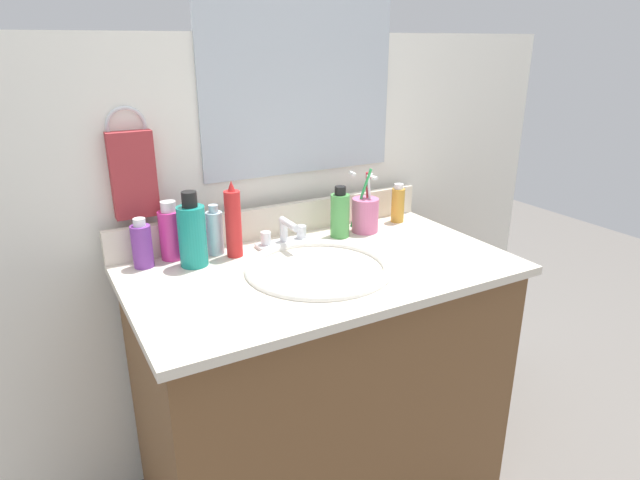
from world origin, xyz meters
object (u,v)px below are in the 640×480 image
object	(u,v)px
hand_towel	(133,175)
bottle_soap_pink	(171,233)
bottle_oil_amber	(398,204)
bottle_gel_clear	(215,232)
bottle_spray_red	(233,223)
bottle_toner_green	(340,214)
bottle_mouthwash_teal	(192,234)
cup_pink	(365,214)
bottle_cream_purple	(142,245)
faucet	(285,236)

from	to	relation	value
hand_towel	bottle_soap_pink	world-z (taller)	hand_towel
bottle_oil_amber	bottle_gel_clear	bearing A→B (deg)	178.69
bottle_spray_red	bottle_toner_green	size ratio (longest dim) A/B	1.37
hand_towel	bottle_toner_green	size ratio (longest dim) A/B	1.46
bottle_mouthwash_teal	cup_pink	distance (m)	0.53
bottle_mouthwash_teal	bottle_spray_red	bearing A→B (deg)	4.81
bottle_gel_clear	cup_pink	bearing A→B (deg)	-5.37
bottle_gel_clear	bottle_soap_pink	distance (m)	0.11
bottle_oil_amber	bottle_soap_pink	size ratio (longest dim) A/B	0.79
bottle_gel_clear	bottle_oil_amber	bearing A→B (deg)	-1.31
bottle_cream_purple	bottle_oil_amber	bearing A→B (deg)	-1.19
faucet	cup_pink	bearing A→B (deg)	-1.32
hand_towel	bottle_oil_amber	world-z (taller)	hand_towel
faucet	bottle_soap_pink	world-z (taller)	bottle_soap_pink
cup_pink	bottle_cream_purple	bearing A→B (deg)	175.97
hand_towel	bottle_toner_green	bearing A→B (deg)	-12.91
faucet	hand_towel	bearing A→B (deg)	162.44
bottle_gel_clear	bottle_toner_green	world-z (taller)	bottle_toner_green
faucet	bottle_oil_amber	world-z (taller)	bottle_oil_amber
hand_towel	bottle_toner_green	world-z (taller)	hand_towel
bottle_gel_clear	bottle_cream_purple	world-z (taller)	bottle_gel_clear
faucet	bottle_soap_pink	distance (m)	0.31
faucet	bottle_gel_clear	distance (m)	0.19
faucet	bottle_spray_red	xyz separation A→B (m)	(-0.15, -0.00, 0.06)
bottle_gel_clear	bottle_cream_purple	size ratio (longest dim) A/B	1.06
bottle_spray_red	bottle_oil_amber	bearing A→B (deg)	2.75
faucet	cup_pink	xyz separation A→B (m)	(0.26, -0.01, 0.03)
bottle_mouthwash_teal	hand_towel	bearing A→B (deg)	128.48
cup_pink	bottle_spray_red	bearing A→B (deg)	179.70
faucet	bottle_oil_amber	xyz separation A→B (m)	(0.41, 0.02, 0.03)
bottle_oil_amber	bottle_soap_pink	distance (m)	0.70
bottle_soap_pink	faucet	bearing A→B (deg)	-11.23
hand_towel	faucet	bearing A→B (deg)	-17.56
bottle_mouthwash_teal	bottle_oil_amber	size ratio (longest dim) A/B	1.58
bottle_spray_red	bottle_soap_pink	bearing A→B (deg)	157.07
bottle_spray_red	bottle_cream_purple	distance (m)	0.23
faucet	bottle_spray_red	world-z (taller)	bottle_spray_red
bottle_soap_pink	cup_pink	size ratio (longest dim) A/B	0.81
bottle_toner_green	cup_pink	xyz separation A→B (m)	(0.09, 0.00, -0.01)
bottle_spray_red	cup_pink	world-z (taller)	bottle_spray_red
faucet	bottle_mouthwash_teal	world-z (taller)	bottle_mouthwash_teal
bottle_oil_amber	hand_towel	bearing A→B (deg)	173.15
bottle_toner_green	bottle_spray_red	bearing A→B (deg)	179.25
bottle_soap_pink	bottle_toner_green	bearing A→B (deg)	-8.11
faucet	bottle_toner_green	size ratio (longest dim) A/B	1.06
faucet	bottle_gel_clear	size ratio (longest dim) A/B	1.18
bottle_mouthwash_teal	bottle_spray_red	size ratio (longest dim) A/B	0.94
bottle_soap_pink	bottle_cream_purple	world-z (taller)	bottle_soap_pink
bottle_gel_clear	bottle_soap_pink	bearing A→B (deg)	168.32
bottle_oil_amber	bottle_cream_purple	distance (m)	0.78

